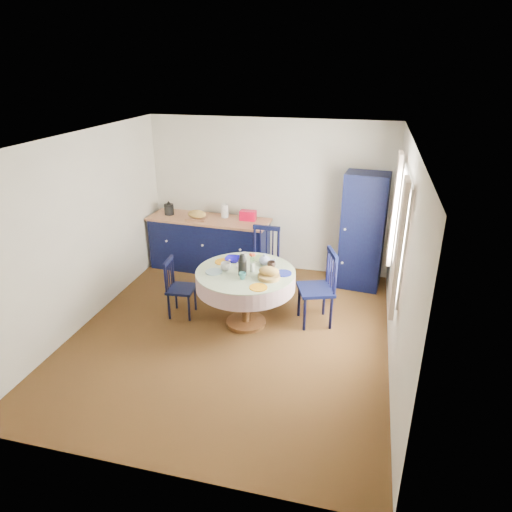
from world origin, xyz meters
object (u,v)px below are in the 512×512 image
Objects in this scene: mug_b at (242,276)px; mug_d at (244,256)px; mug_c at (271,265)px; cobalt_bowl at (233,259)px; chair_left at (179,287)px; dining_table at (246,280)px; chair_far at (264,261)px; chair_right at (319,287)px; pantry_cabinet at (363,232)px; kitchen_counter at (210,243)px; mug_a at (226,266)px.

mug_d is (-0.14, 0.62, 0.00)m from mug_b.
mug_b is at bearing -124.17° from mug_c.
chair_left is at bearing -161.39° from cobalt_bowl.
dining_table is 1.56× the size of chair_left.
mug_b is (0.00, -1.21, 0.31)m from chair_far.
chair_right is at bearing -35.91° from chair_far.
chair_right is at bearing 0.76° from cobalt_bowl.
kitchen_counter is at bearing -175.22° from pantry_cabinet.
mug_a is at bearing -108.05° from mug_d.
dining_table reaches higher than cobalt_bowl.
kitchen_counter reaches higher than chair_right.
kitchen_counter is 2.46× the size of chair_left.
dining_table is at bearing -126.55° from pantry_cabinet.
pantry_cabinet reaches higher than mug_d.
mug_b is at bearing -76.89° from mug_d.
chair_right is at bearing -5.65° from mug_d.
mug_d is at bearing -102.38° from chair_far.
chair_far is at bearing 109.69° from mug_c.
mug_d is at bearing 108.59° from dining_table.
dining_table is 0.29m from mug_b.
mug_a reaches higher than mug_c.
mug_d is (-0.14, -0.59, 0.31)m from chair_far.
kitchen_counter is at bearing 151.34° from chair_far.
chair_far is 0.90m from mug_c.
pantry_cabinet is 19.17× the size of mug_d.
mug_b is 0.81× the size of mug_c.
kitchen_counter is 2.40m from chair_right.
chair_far is at bearing -147.14° from chair_right.
mug_d is 0.41× the size of cobalt_bowl.
mug_c is (-0.63, -0.10, 0.31)m from chair_right.
chair_left is (-0.97, 0.02, -0.24)m from dining_table.
pantry_cabinet is 1.76× the size of chair_far.
chair_left is (-2.39, -1.53, -0.48)m from pantry_cabinet.
kitchen_counter is 1.58m from mug_d.
mug_c is at bearing -8.83° from cobalt_bowl.
mug_a is 1.43× the size of mug_d.
chair_left is 1.34m from mug_c.
dining_table is 0.98m from chair_right.
chair_right is (0.92, 0.28, -0.14)m from dining_table.
cobalt_bowl is (-0.12, -0.12, -0.02)m from mug_d.
mug_a is (0.81, -1.63, 0.37)m from kitchen_counter.
pantry_cabinet reaches higher than mug_c.
chair_right is at bearing -30.21° from kitchen_counter.
mug_a is at bearing -174.02° from dining_table.
dining_table reaches higher than chair_right.
dining_table is 1.00m from chair_left.
mug_a is 0.30m from cobalt_bowl.
chair_far is (0.99, 0.95, 0.10)m from chair_left.
chair_far is at bearing 90.11° from mug_b.
dining_table is 0.40m from cobalt_bowl.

